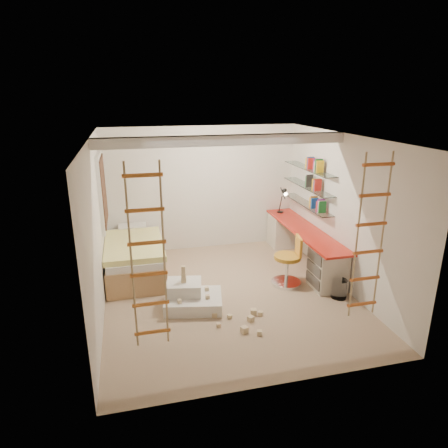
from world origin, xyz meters
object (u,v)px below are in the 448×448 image
object	(u,v)px
swivel_chair	(288,267)
desk	(303,245)
bed	(135,257)
play_platform	(191,297)

from	to	relation	value
swivel_chair	desk	bearing A→B (deg)	50.92
swivel_chair	bed	bearing A→B (deg)	156.96
desk	swivel_chair	distance (m)	0.96
desk	play_platform	world-z (taller)	desk
bed	play_platform	bearing A→B (deg)	-60.96
desk	play_platform	distance (m)	2.64
bed	swivel_chair	bearing A→B (deg)	-23.04
bed	play_platform	size ratio (longest dim) A/B	2.00
bed	play_platform	distance (m)	1.68
swivel_chair	play_platform	xyz separation A→B (m)	(-1.79, -0.35, -0.17)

